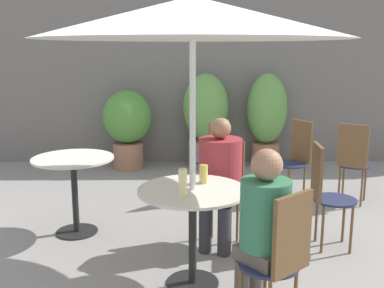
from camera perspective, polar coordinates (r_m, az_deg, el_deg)
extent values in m
plane|color=gray|center=(3.51, 2.75, -17.74)|extent=(20.00, 20.00, 0.00)
cube|color=slate|center=(6.92, 1.01, 9.97)|extent=(10.00, 0.06, 3.00)
cylinder|color=black|center=(3.56, 0.07, -17.18)|extent=(0.40, 0.40, 0.01)
cylinder|color=black|center=(3.40, 0.07, -11.81)|extent=(0.06, 0.06, 0.71)
cylinder|color=silver|center=(3.27, 0.07, -5.93)|extent=(0.80, 0.80, 0.02)
cylinder|color=black|center=(4.57, -14.40, -10.71)|extent=(0.40, 0.40, 0.01)
cylinder|color=black|center=(4.45, -14.64, -6.38)|extent=(0.06, 0.06, 0.71)
cylinder|color=silver|center=(4.35, -14.89, -1.79)|extent=(0.76, 0.76, 0.02)
cylinder|color=#232847|center=(2.90, 9.67, -14.81)|extent=(0.38, 0.38, 0.02)
cylinder|color=brown|center=(3.16, 9.28, -17.08)|extent=(0.02, 0.02, 0.43)
cube|color=brown|center=(2.70, 12.64, -11.14)|extent=(0.27, 0.23, 0.48)
cylinder|color=#232847|center=(4.02, 3.70, -6.89)|extent=(0.38, 0.38, 0.02)
cylinder|color=brown|center=(4.18, 5.78, -9.50)|extent=(0.02, 0.02, 0.43)
cylinder|color=brown|center=(4.24, 2.53, -9.12)|extent=(0.02, 0.02, 0.43)
cylinder|color=brown|center=(3.96, 4.87, -10.74)|extent=(0.02, 0.02, 0.43)
cylinder|color=brown|center=(4.02, 1.45, -10.30)|extent=(0.02, 0.02, 0.43)
cube|color=brown|center=(4.10, 4.43, -2.83)|extent=(0.31, 0.14, 0.48)
cylinder|color=#232847|center=(5.34, 2.02, -2.10)|extent=(0.38, 0.38, 0.02)
cylinder|color=brown|center=(5.23, 2.07, -4.97)|extent=(0.02, 0.02, 0.43)
cylinder|color=brown|center=(5.41, 3.84, -4.43)|extent=(0.02, 0.02, 0.43)
cylinder|color=brown|center=(5.39, 0.16, -4.44)|extent=(0.02, 0.02, 0.43)
cylinder|color=brown|center=(5.56, 1.94, -3.93)|extent=(0.02, 0.02, 0.43)
cube|color=brown|center=(5.17, 3.42, 0.29)|extent=(0.25, 0.25, 0.48)
cylinder|color=#232847|center=(5.29, 12.29, -2.51)|extent=(0.38, 0.38, 0.02)
cylinder|color=brown|center=(5.35, 14.04, -4.96)|extent=(0.02, 0.02, 0.43)
cylinder|color=brown|center=(5.51, 12.24, -4.35)|extent=(0.02, 0.02, 0.43)
cylinder|color=brown|center=(5.18, 12.11, -5.41)|extent=(0.02, 0.02, 0.43)
cylinder|color=brown|center=(5.35, 10.32, -4.77)|extent=(0.02, 0.02, 0.43)
cube|color=brown|center=(5.35, 13.73, 0.36)|extent=(0.19, 0.29, 0.48)
cylinder|color=#232847|center=(4.16, 17.71, -6.78)|extent=(0.38, 0.38, 0.02)
cylinder|color=brown|center=(4.32, 15.52, -9.15)|extent=(0.02, 0.02, 0.43)
cylinder|color=brown|center=(4.10, 16.24, -10.37)|extent=(0.02, 0.02, 0.43)
cylinder|color=brown|center=(4.38, 18.69, -9.06)|extent=(0.02, 0.02, 0.43)
cylinder|color=brown|center=(4.16, 19.59, -10.25)|extent=(0.02, 0.02, 0.43)
cube|color=brown|center=(4.05, 15.60, -3.43)|extent=(0.05, 0.32, 0.48)
cylinder|color=#232847|center=(5.46, 19.85, -2.49)|extent=(0.38, 0.38, 0.02)
cylinder|color=brown|center=(5.42, 18.19, -4.97)|extent=(0.02, 0.02, 0.43)
cylinder|color=brown|center=(5.39, 20.75, -5.27)|extent=(0.02, 0.02, 0.43)
cylinder|color=brown|center=(5.65, 18.67, -4.31)|extent=(0.02, 0.02, 0.43)
cylinder|color=brown|center=(5.62, 21.13, -4.59)|extent=(0.02, 0.02, 0.43)
cube|color=brown|center=(5.24, 19.74, -0.24)|extent=(0.29, 0.18, 0.48)
cylinder|color=brown|center=(3.14, 8.13, -17.22)|extent=(0.09, 0.09, 0.43)
cube|color=brown|center=(2.90, 9.09, -13.56)|extent=(0.39, 0.39, 0.09)
cylinder|color=#337551|center=(2.79, 9.27, -8.75)|extent=(0.31, 0.31, 0.43)
sphere|color=#9E7051|center=(2.70, 9.49, -2.60)|extent=(0.19, 0.19, 0.19)
cylinder|color=#2D2D33|center=(3.96, 1.70, -10.69)|extent=(0.11, 0.11, 0.43)
cylinder|color=#2D2D33|center=(3.91, 4.09, -11.00)|extent=(0.11, 0.11, 0.43)
cube|color=#2D2D33|center=(3.96, 3.55, -6.16)|extent=(0.43, 0.45, 0.11)
cylinder|color=#9E2D33|center=(3.88, 3.60, -2.39)|extent=(0.38, 0.38, 0.42)
sphere|color=#9E7051|center=(3.82, 3.66, 2.01)|extent=(0.18, 0.18, 0.18)
cylinder|color=beige|center=(3.08, -1.17, -4.94)|extent=(0.06, 0.06, 0.20)
cylinder|color=#DBC65B|center=(3.39, 1.47, -3.84)|extent=(0.06, 0.06, 0.14)
cylinder|color=#93664C|center=(6.73, -8.09, -1.44)|extent=(0.44, 0.44, 0.39)
ellipsoid|color=#4C8938|center=(6.62, -8.23, 3.45)|extent=(0.71, 0.71, 0.77)
cylinder|color=slate|center=(6.78, 1.70, -1.16)|extent=(0.52, 0.52, 0.40)
ellipsoid|color=#609947|center=(6.66, 1.74, 4.71)|extent=(0.67, 0.67, 0.99)
cylinder|color=#93664C|center=(6.89, 9.31, -1.31)|extent=(0.42, 0.42, 0.36)
ellipsoid|color=#609947|center=(6.76, 9.51, 4.46)|extent=(0.59, 0.59, 1.04)
cylinder|color=silver|center=(3.19, 0.08, -0.69)|extent=(0.04, 0.04, 2.09)
cone|color=silver|center=(3.12, 0.08, 15.73)|extent=(2.14, 2.14, 0.28)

